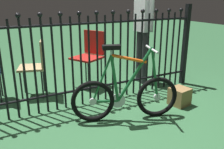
# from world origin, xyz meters

# --- Properties ---
(ground_plane) EXTENTS (20.00, 20.00, 0.00)m
(ground_plane) POSITION_xyz_m (0.00, 0.00, 0.00)
(ground_plane) COLOR #30613A
(iron_fence) EXTENTS (3.58, 0.07, 1.32)m
(iron_fence) POSITION_xyz_m (-0.04, 0.73, 0.67)
(iron_fence) COLOR black
(iron_fence) RESTS_ON ground
(bicycle) EXTENTS (1.26, 0.52, 0.92)m
(bicycle) POSITION_xyz_m (0.23, 0.09, 0.31)
(bicycle) COLOR black
(bicycle) RESTS_ON ground
(chair_tan) EXTENTS (0.46, 0.45, 0.84)m
(chair_tan) POSITION_xyz_m (-0.54, 1.34, 0.51)
(chair_tan) COLOR black
(chair_tan) RESTS_ON ground
(chair_red) EXTENTS (0.57, 0.57, 0.90)m
(chair_red) POSITION_xyz_m (0.34, 1.40, 0.55)
(chair_red) COLOR black
(chair_red) RESTS_ON ground
(person_visitor) EXTENTS (0.24, 0.48, 1.76)m
(person_visitor) POSITION_xyz_m (1.17, 1.12, 1.07)
(person_visitor) COLOR #2D2D33
(person_visitor) RESTS_ON ground
(display_crate) EXTENTS (0.28, 0.28, 0.24)m
(display_crate) POSITION_xyz_m (1.10, 0.09, 0.12)
(display_crate) COLOR olive
(display_crate) RESTS_ON ground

